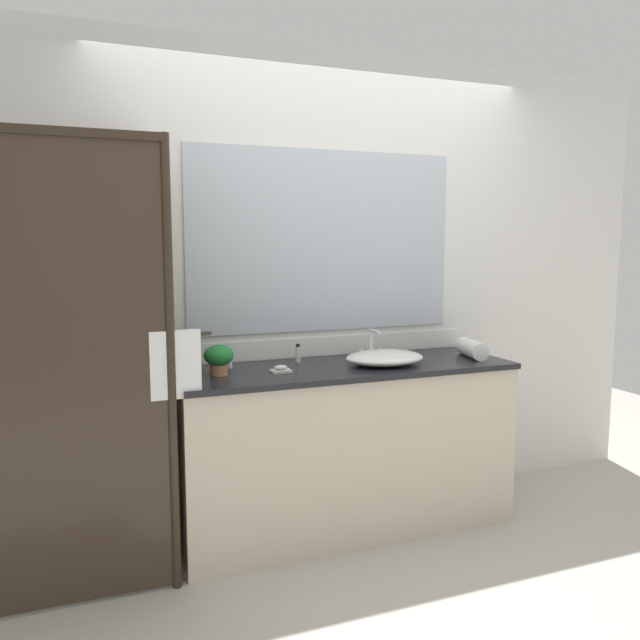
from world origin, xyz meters
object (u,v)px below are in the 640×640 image
Objects in this scene: faucet at (371,349)px; potted_plant at (219,358)px; soap_dish at (281,369)px; amenity_bottle_lotion at (230,360)px; sink_basin at (385,358)px; rolled_towel_near_edge at (472,349)px; amenity_bottle_body_wash at (298,354)px.

faucet is 0.89m from potted_plant.
soap_dish is 0.29m from amenity_bottle_lotion.
soap_dish is (-0.58, 0.02, -0.02)m from sink_basin.
rolled_towel_near_edge is at bearing -8.43° from amenity_bottle_lotion.
soap_dish is at bearing -165.67° from faucet.
sink_basin is 0.56m from rolled_towel_near_edge.
amenity_bottle_body_wash is 0.99m from rolled_towel_near_edge.
sink_basin is 2.84× the size of potted_plant.
amenity_bottle_body_wash reaches higher than sink_basin.
rolled_towel_near_edge is (0.56, 0.01, 0.01)m from sink_basin.
rolled_towel_near_edge is (0.56, -0.15, -0.01)m from faucet.
rolled_towel_near_edge is at bearing -0.31° from soap_dish.
faucet reaches higher than potted_plant.
potted_plant is at bearing 176.15° from sink_basin.
soap_dish is 1.00× the size of amenity_bottle_body_wash.
sink_basin is at bearing -3.85° from potted_plant.
amenity_bottle_lotion is (-0.79, 0.21, 0.01)m from sink_basin.
rolled_towel_near_edge is at bearing 1.03° from sink_basin.
sink_basin is 0.16m from faucet.
rolled_towel_near_edge is (1.13, -0.01, 0.04)m from soap_dish.
amenity_bottle_body_wash is (-0.41, 0.23, 0.01)m from sink_basin.
sink_basin is 4.28× the size of soap_dish.
potted_plant reaches higher than soap_dish.
amenity_bottle_body_wash reaches higher than amenity_bottle_lotion.
faucet is 0.67× the size of rolled_towel_near_edge.
amenity_bottle_lotion is (-0.38, -0.02, -0.00)m from amenity_bottle_body_wash.
amenity_bottle_lotion is at bearing 59.27° from potted_plant.
rolled_towel_near_edge reaches higher than sink_basin.
potted_plant is at bearing 171.92° from soap_dish.
rolled_towel_near_edge reaches higher than soap_dish.
amenity_bottle_lotion is at bearing 176.62° from faucet.
amenity_bottle_lotion is at bearing 165.13° from sink_basin.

